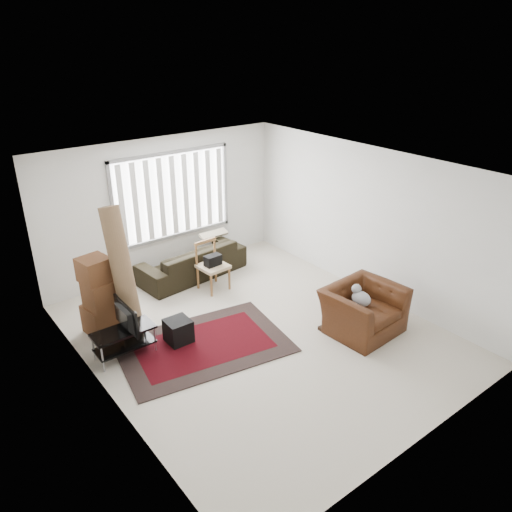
{
  "coord_description": "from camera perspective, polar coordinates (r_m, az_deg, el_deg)",
  "views": [
    {
      "loc": [
        -4.21,
        -5.38,
        4.48
      ],
      "look_at": [
        0.41,
        0.59,
        1.05
      ],
      "focal_mm": 35.0,
      "sensor_mm": 36.0,
      "label": 1
    }
  ],
  "objects": [
    {
      "name": "subwoofer",
      "position": [
        7.95,
        -8.87,
        -8.43
      ],
      "size": [
        0.38,
        0.38,
        0.37
      ],
      "primitive_type": "cube",
      "rotation": [
        0.0,
        0.0,
        -0.01
      ],
      "color": "black",
      "rests_on": "persian_rug"
    },
    {
      "name": "side_chair",
      "position": [
        9.3,
        -5.01,
        -0.9
      ],
      "size": [
        0.53,
        0.53,
        0.93
      ],
      "rotation": [
        0.0,
        0.0,
        0.07
      ],
      "color": "tan",
      "rests_on": "ground"
    },
    {
      "name": "rolled_rug",
      "position": [
        7.92,
        -14.98,
        -2.03
      ],
      "size": [
        0.35,
        0.87,
        2.12
      ],
      "primitive_type": "cylinder",
      "rotation": [
        -0.26,
        0.0,
        -0.04
      ],
      "color": "brown",
      "rests_on": "ground"
    },
    {
      "name": "tv",
      "position": [
        7.55,
        -15.14,
        -6.81
      ],
      "size": [
        0.1,
        0.74,
        0.42
      ],
      "primitive_type": "imported",
      "rotation": [
        0.0,
        0.0,
        1.57
      ],
      "color": "black",
      "rests_on": "tv_stand"
    },
    {
      "name": "armchair",
      "position": [
        8.2,
        12.15,
        -5.7
      ],
      "size": [
        1.23,
        1.09,
        0.87
      ],
      "rotation": [
        0.0,
        0.0,
        0.06
      ],
      "color": "#3E1D0C",
      "rests_on": "ground"
    },
    {
      "name": "room",
      "position": [
        7.75,
        -1.84,
        3.88
      ],
      "size": [
        6.0,
        6.02,
        2.71
      ],
      "color": "beige",
      "rests_on": "ground"
    },
    {
      "name": "tv_stand",
      "position": [
        7.73,
        -14.86,
        -8.96
      ],
      "size": [
        0.91,
        0.41,
        0.46
      ],
      "color": "black",
      "rests_on": "ground"
    },
    {
      "name": "white_flatpack",
      "position": [
        8.56,
        -15.58,
        -5.17
      ],
      "size": [
        0.63,
        0.36,
        0.76
      ],
      "primitive_type": "cube",
      "rotation": [
        -0.23,
        0.0,
        0.19
      ],
      "color": "silver",
      "rests_on": "ground"
    },
    {
      "name": "sofa",
      "position": [
        9.88,
        -7.35,
        -0.04
      ],
      "size": [
        2.25,
        1.14,
        0.83
      ],
      "primitive_type": "imported",
      "rotation": [
        0.0,
        0.0,
        3.24
      ],
      "color": "black",
      "rests_on": "ground"
    },
    {
      "name": "moving_boxes",
      "position": [
        8.31,
        -17.36,
        -4.6
      ],
      "size": [
        0.6,
        0.56,
        1.29
      ],
      "color": "#55321B",
      "rests_on": "ground"
    },
    {
      "name": "persian_rug",
      "position": [
        7.92,
        -6.04,
        -10.08
      ],
      "size": [
        2.79,
        2.1,
        0.02
      ],
      "color": "black",
      "rests_on": "ground"
    }
  ]
}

